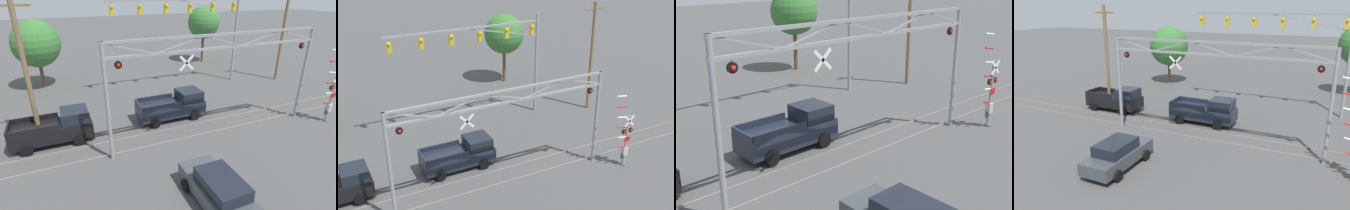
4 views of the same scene
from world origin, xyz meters
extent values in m
cube|color=gray|center=(0.00, 14.85, 0.05)|extent=(80.00, 0.08, 0.10)
cube|color=gray|center=(0.00, 16.28, 0.05)|extent=(80.00, 0.08, 0.10)
cylinder|color=gray|center=(-6.78, 14.56, 3.22)|extent=(0.22, 0.22, 6.44)
cylinder|color=gray|center=(6.78, 14.56, 3.22)|extent=(0.22, 0.22, 6.44)
cube|color=gray|center=(0.00, 14.56, 5.63)|extent=(13.77, 0.14, 0.14)
cube|color=gray|center=(0.00, 14.56, 6.37)|extent=(13.77, 0.14, 0.14)
cube|color=gray|center=(-5.42, 14.56, 6.00)|extent=(2.73, 0.08, 0.82)
cube|color=gray|center=(-2.71, 14.56, 6.00)|extent=(2.73, 0.08, 0.82)
cube|color=gray|center=(0.00, 14.56, 6.00)|extent=(2.73, 0.08, 0.82)
cube|color=gray|center=(2.71, 14.56, 6.00)|extent=(2.73, 0.08, 0.82)
cube|color=gray|center=(5.42, 14.56, 6.00)|extent=(2.73, 0.08, 0.82)
cylinder|color=black|center=(-6.07, 14.56, 5.27)|extent=(0.38, 0.10, 0.38)
sphere|color=red|center=(-6.07, 14.49, 5.27)|extent=(0.18, 0.18, 0.18)
cylinder|color=gray|center=(-6.07, 14.56, 5.51)|extent=(0.04, 0.04, 0.10)
cylinder|color=black|center=(6.07, 14.56, 5.27)|extent=(0.38, 0.10, 0.38)
sphere|color=red|center=(6.07, 14.49, 5.27)|extent=(0.18, 0.18, 0.18)
cylinder|color=gray|center=(6.07, 14.56, 5.51)|extent=(0.04, 0.04, 0.10)
cube|color=white|center=(-2.37, 14.46, 5.01)|extent=(0.88, 0.03, 0.88)
cube|color=white|center=(-2.37, 14.46, 5.01)|extent=(0.88, 0.03, 0.88)
cylinder|color=black|center=(-2.37, 14.44, 5.01)|extent=(0.04, 0.04, 0.02)
cylinder|color=gray|center=(7.58, 23.62, 4.22)|extent=(0.24, 0.24, 8.44)
cube|color=gray|center=(1.38, 23.62, 7.84)|extent=(12.39, 0.14, 0.14)
cube|color=gray|center=(4.48, 23.62, 7.24)|extent=(6.21, 0.08, 1.28)
cylinder|color=gray|center=(-4.31, 23.62, 7.69)|extent=(0.04, 0.04, 0.30)
cube|color=gold|center=(-4.31, 23.62, 7.15)|extent=(0.30, 0.26, 0.79)
sphere|color=yellow|center=(-4.31, 23.46, 7.41)|extent=(0.18, 0.18, 0.18)
cylinder|color=gray|center=(-2.04, 23.62, 7.69)|extent=(0.04, 0.04, 0.30)
cube|color=gold|center=(-2.04, 23.62, 7.15)|extent=(0.30, 0.26, 0.79)
sphere|color=yellow|center=(-2.04, 23.46, 7.41)|extent=(0.18, 0.18, 0.18)
cylinder|color=gray|center=(0.24, 23.62, 7.69)|extent=(0.04, 0.04, 0.30)
cube|color=gold|center=(0.24, 23.62, 7.15)|extent=(0.30, 0.26, 0.79)
sphere|color=yellow|center=(0.24, 23.46, 7.41)|extent=(0.18, 0.18, 0.18)
cylinder|color=gray|center=(2.52, 23.62, 7.69)|extent=(0.04, 0.04, 0.30)
cube|color=gold|center=(2.52, 23.62, 7.15)|extent=(0.30, 0.26, 0.79)
sphere|color=yellow|center=(2.52, 23.46, 7.41)|extent=(0.18, 0.18, 0.18)
cylinder|color=gray|center=(4.80, 23.62, 7.69)|extent=(0.04, 0.04, 0.30)
cube|color=gold|center=(4.80, 23.62, 7.15)|extent=(0.30, 0.26, 0.79)
sphere|color=yellow|center=(4.80, 23.46, 7.41)|extent=(0.18, 0.18, 0.18)
cylinder|color=gray|center=(7.08, 23.62, 7.69)|extent=(0.04, 0.04, 0.30)
cube|color=gold|center=(7.08, 23.62, 7.15)|extent=(0.30, 0.26, 0.79)
sphere|color=yellow|center=(7.08, 23.46, 7.41)|extent=(0.18, 0.18, 0.18)
cube|color=#1E2333|center=(-1.80, 17.90, 0.80)|extent=(4.82, 1.82, 0.90)
cube|color=black|center=(-0.36, 17.90, 1.61)|extent=(1.63, 1.67, 0.73)
cube|color=#1E2333|center=(-2.72, 17.03, 1.41)|extent=(2.79, 0.08, 0.33)
cube|color=#1E2333|center=(-2.72, 18.76, 1.41)|extent=(2.79, 0.08, 0.33)
cube|color=#1E2333|center=(-4.16, 17.90, 1.41)|extent=(0.10, 1.74, 0.33)
cylinder|color=black|center=(-0.31, 16.97, 0.35)|extent=(0.71, 0.24, 0.71)
cylinder|color=black|center=(-0.31, 18.82, 0.35)|extent=(0.71, 0.24, 0.71)
cylinder|color=black|center=(-3.30, 16.97, 0.35)|extent=(0.71, 0.24, 0.71)
cylinder|color=black|center=(-3.30, 18.82, 0.35)|extent=(0.71, 0.24, 0.71)
cube|color=black|center=(-9.72, 17.66, 0.80)|extent=(4.64, 1.82, 0.90)
cube|color=black|center=(-8.34, 17.66, 1.61)|extent=(1.57, 1.67, 0.73)
cube|color=black|center=(-10.60, 16.79, 1.41)|extent=(2.67, 0.08, 0.33)
cube|color=black|center=(-10.60, 18.53, 1.41)|extent=(2.67, 0.08, 0.33)
cube|color=black|center=(-11.99, 17.66, 1.41)|extent=(0.10, 1.74, 0.33)
cylinder|color=black|center=(-8.28, 16.74, 0.35)|extent=(0.71, 0.24, 0.71)
cylinder|color=black|center=(-8.28, 18.58, 0.35)|extent=(0.71, 0.24, 0.71)
cylinder|color=black|center=(-11.16, 16.74, 0.35)|extent=(0.71, 0.24, 0.71)
cylinder|color=black|center=(-11.16, 18.58, 0.35)|extent=(0.71, 0.24, 0.71)
cube|color=#3D4247|center=(-3.29, 9.37, 0.64)|extent=(1.75, 4.39, 0.68)
cube|color=black|center=(-3.29, 9.20, 1.27)|extent=(1.49, 2.28, 0.57)
cylinder|color=black|center=(-4.17, 10.69, 0.30)|extent=(0.24, 0.60, 0.60)
cylinder|color=black|center=(-2.40, 10.69, 0.30)|extent=(0.24, 0.60, 0.60)
cylinder|color=black|center=(-4.17, 8.06, 0.30)|extent=(0.24, 0.60, 0.60)
cylinder|color=black|center=(-2.40, 8.06, 0.30)|extent=(0.24, 0.60, 0.60)
cylinder|color=brown|center=(-10.45, 17.95, 4.26)|extent=(0.28, 0.28, 8.52)
cube|color=brown|center=(-10.45, 17.95, 7.92)|extent=(1.80, 0.12, 0.12)
cylinder|color=silver|center=(-11.27, 17.95, 8.02)|extent=(0.08, 0.08, 0.12)
cylinder|color=silver|center=(-9.63, 17.95, 8.02)|extent=(0.08, 0.08, 0.12)
cylinder|color=brown|center=(-10.33, 28.73, 1.34)|extent=(0.32, 0.32, 2.68)
sphere|color=#387533|center=(-10.33, 28.73, 4.16)|extent=(4.24, 4.24, 4.24)
camera|label=1|loc=(-8.72, 2.17, 8.65)|focal=28.00mm
camera|label=2|loc=(-10.00, -4.98, 15.10)|focal=45.00mm
camera|label=3|loc=(-12.33, 2.38, 8.33)|focal=45.00mm
camera|label=4|loc=(6.78, -3.70, 8.41)|focal=35.00mm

